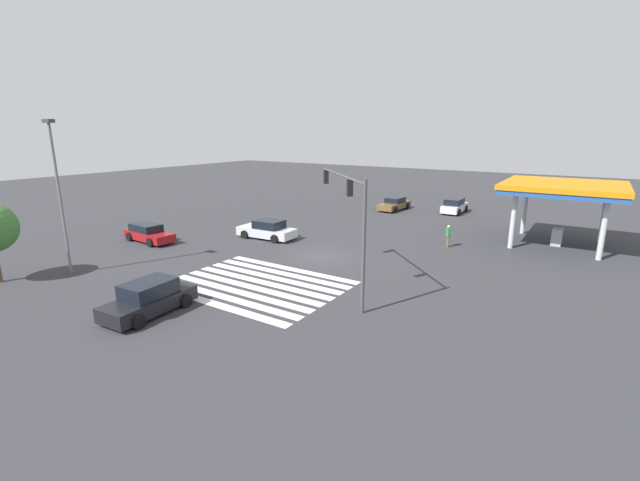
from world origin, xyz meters
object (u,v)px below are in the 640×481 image
street_light_pole_a (58,186)px  pedestrian (448,235)px  car_3 (149,299)px  traffic_signal_mast (349,207)px  car_2 (394,204)px  car_0 (454,206)px  car_1 (267,230)px  car_4 (148,233)px

street_light_pole_a → pedestrian: bearing=46.9°
car_3 → pedestrian: (8.37, 19.87, 0.20)m
traffic_signal_mast → street_light_pole_a: street_light_pole_a is taller
pedestrian → car_2: bearing=-99.8°
car_2 → car_0: bearing=109.6°
car_1 → pedestrian: 14.21m
car_1 → car_3: 15.31m
street_light_pole_a → car_4: bearing=110.4°
car_0 → car_2: 6.36m
car_0 → car_2: car_0 is taller
car_0 → pedestrian: pedestrian is taller
car_3 → pedestrian: size_ratio=2.73×
car_4 → street_light_pole_a: (2.80, -7.52, 4.73)m
street_light_pole_a → car_3: bearing=-6.6°
car_1 → car_3: size_ratio=1.07×
traffic_signal_mast → pedestrian: 13.11m
car_3 → car_2: bearing=178.6°
car_4 → car_3: bearing=-31.4°
car_0 → car_2: (-6.10, -1.80, -0.10)m
car_3 → street_light_pole_a: 10.39m
street_light_pole_a → car_2: bearing=75.8°
traffic_signal_mast → pedestrian: traffic_signal_mast is taller
street_light_pole_a → car_1: bearing=71.8°
car_1 → car_2: bearing=-104.2°
car_1 → pedestrian: (13.17, 5.33, 0.24)m
traffic_signal_mast → car_3: (-6.70, -7.44, -3.99)m
car_2 → car_3: bearing=5.5°
traffic_signal_mast → car_2: size_ratio=1.31×
pedestrian → traffic_signal_mast: bearing=34.5°
car_3 → car_4: size_ratio=0.95×
car_1 → pedestrian: bearing=-161.1°
traffic_signal_mast → car_3: bearing=93.0°
car_1 → street_light_pole_a: street_light_pole_a is taller
car_0 → car_3: size_ratio=0.95×
car_1 → car_4: car_1 is taller
car_3 → pedestrian: bearing=153.4°
traffic_signal_mast → car_3: traffic_signal_mast is taller
car_3 → car_4: bearing=-129.3°
car_1 → car_4: size_ratio=1.02×
car_1 → car_2: 18.08m
car_3 → street_light_pole_a: street_light_pole_a is taller
car_1 → car_2: size_ratio=1.00×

